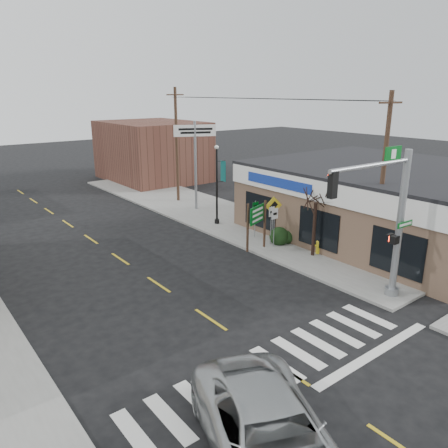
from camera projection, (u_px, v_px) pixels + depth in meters
ground at (285, 370)px, 13.74m from camera, size 140.00×140.00×0.00m
sidewalk_right at (240, 223)px, 28.82m from camera, size 6.00×38.00×0.13m
center_line at (159, 284)px, 19.77m from camera, size 0.12×56.00×0.01m
crosswalk at (277, 364)px, 14.04m from camera, size 11.00×2.20×0.01m
thrift_store at (385, 202)px, 26.20m from camera, size 12.00×14.00×4.00m
bldg_distant_right at (152, 151)px, 42.61m from camera, size 8.00×10.00×5.60m
suv at (271, 438)px, 9.94m from camera, size 4.82×6.55×1.65m
traffic_signal_pole at (391, 212)px, 17.00m from camera, size 4.99×0.38×6.32m
guide_sign at (257, 219)px, 23.30m from camera, size 1.52×0.13×2.65m
fire_hydrant at (318, 246)px, 23.08m from camera, size 0.24×0.24×0.75m
ped_crossing_sign at (273, 211)px, 24.33m from camera, size 1.05×0.07×2.70m
lamp_post at (217, 179)px, 27.67m from camera, size 0.66×0.52×5.06m
dance_center_sign at (195, 143)px, 30.68m from camera, size 2.96×0.19×6.30m
bare_tree at (316, 193)px, 22.00m from camera, size 2.13×2.13×4.25m
shrub_front at (420, 259)px, 21.04m from camera, size 1.34×1.34×1.00m
shrub_back at (279, 236)px, 24.62m from camera, size 1.10×1.10×0.82m
utility_pole_near at (382, 180)px, 20.48m from camera, size 1.45×0.22×8.32m
utility_pole_far at (177, 144)px, 33.25m from camera, size 1.49×0.22×8.57m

